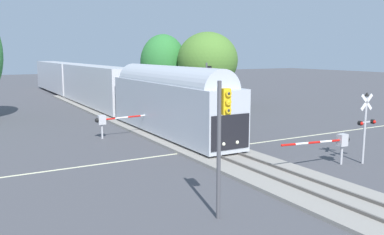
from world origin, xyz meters
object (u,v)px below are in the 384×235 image
(traffic_signal_near_left, at_px, (222,127))
(elm_centre_background, at_px, (163,63))
(oak_far_right, at_px, (208,60))
(commuter_train, at_px, (95,84))
(crossing_gate_far, at_px, (110,120))
(crossing_gate_near, at_px, (336,142))
(traffic_signal_far_side, at_px, (208,83))
(crossing_signal_mast, at_px, (366,121))

(traffic_signal_near_left, height_order, elm_centre_background, elm_centre_background)
(oak_far_right, bearing_deg, commuter_train, 149.38)
(crossing_gate_far, relative_size, traffic_signal_near_left, 1.08)
(crossing_gate_near, xyz_separation_m, traffic_signal_far_side, (1.04, 15.72, 2.32))
(commuter_train, bearing_deg, crossing_signal_mast, -79.26)
(traffic_signal_near_left, bearing_deg, elm_centre_background, 68.01)
(crossing_signal_mast, height_order, traffic_signal_far_side, traffic_signal_far_side)
(traffic_signal_near_left, distance_m, elm_centre_background, 36.09)
(commuter_train, distance_m, traffic_signal_far_side, 17.52)
(crossing_gate_near, bearing_deg, traffic_signal_near_left, -162.57)
(commuter_train, distance_m, crossing_gate_near, 32.66)
(traffic_signal_far_side, bearing_deg, oak_far_right, 58.54)
(traffic_signal_far_side, bearing_deg, traffic_signal_near_left, -120.26)
(crossing_signal_mast, bearing_deg, crossing_gate_far, 126.14)
(oak_far_right, bearing_deg, traffic_signal_far_side, -121.46)
(traffic_signal_far_side, relative_size, oak_far_right, 0.63)
(crossing_gate_near, xyz_separation_m, elm_centre_background, (3.55, 30.30, 3.83))
(crossing_signal_mast, distance_m, elm_centre_background, 30.99)
(traffic_signal_far_side, relative_size, elm_centre_background, 0.64)
(traffic_signal_near_left, bearing_deg, commuter_train, 81.20)
(crossing_signal_mast, bearing_deg, oak_far_right, 78.55)
(commuter_train, xyz_separation_m, crossing_gate_far, (-4.34, -18.38, -1.33))
(crossing_signal_mast, xyz_separation_m, oak_far_right, (5.27, 26.04, 3.01))
(crossing_gate_far, bearing_deg, traffic_signal_near_left, -93.85)
(crossing_gate_far, height_order, oak_far_right, oak_far_right)
(crossing_gate_near, bearing_deg, oak_far_right, 74.59)
(crossing_signal_mast, relative_size, elm_centre_background, 0.48)
(crossing_signal_mast, bearing_deg, crossing_gate_near, 163.46)
(traffic_signal_far_side, height_order, traffic_signal_near_left, traffic_signal_far_side)
(traffic_signal_near_left, xyz_separation_m, oak_far_right, (16.99, 28.64, 1.94))
(commuter_train, bearing_deg, traffic_signal_near_left, -98.80)
(commuter_train, xyz_separation_m, crossing_signal_mast, (6.23, -32.84, -0.17))
(traffic_signal_far_side, bearing_deg, commuter_train, 108.35)
(crossing_gate_far, distance_m, traffic_signal_near_left, 17.26)
(traffic_signal_far_side, xyz_separation_m, oak_far_right, (6.00, 9.80, 1.84))
(commuter_train, relative_size, elm_centre_background, 6.90)
(crossing_gate_far, bearing_deg, crossing_signal_mast, -53.86)
(commuter_train, xyz_separation_m, elm_centre_background, (8.02, -2.02, 2.51))
(traffic_signal_far_side, height_order, oak_far_right, oak_far_right)
(crossing_signal_mast, height_order, crossing_gate_far, crossing_signal_mast)
(traffic_signal_near_left, bearing_deg, traffic_signal_far_side, 59.74)
(crossing_signal_mast, height_order, traffic_signal_near_left, traffic_signal_near_left)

